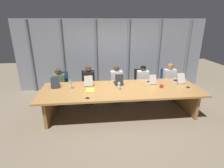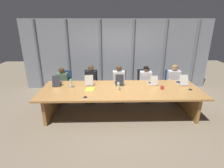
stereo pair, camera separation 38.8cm
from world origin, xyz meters
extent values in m
plane|color=#7F705B|center=(0.00, 0.00, 0.00)|extent=(14.14, 14.14, 0.00)
cube|color=#B77F42|center=(0.00, 0.00, 0.73)|extent=(4.42, 1.50, 0.05)
cube|color=black|center=(0.00, 0.00, 0.66)|extent=(3.76, 0.10, 0.06)
cube|color=olive|center=(-1.96, 0.00, 0.35)|extent=(0.08, 1.27, 0.70)
cube|color=olive|center=(1.96, 0.00, 0.35)|extent=(0.08, 1.27, 0.70)
cube|color=gray|center=(0.00, 2.16, 1.31)|extent=(7.07, 0.10, 2.62)
cylinder|color=slate|center=(-2.97, 2.10, 1.31)|extent=(0.12, 0.12, 2.57)
cylinder|color=slate|center=(-1.84, 2.10, 1.31)|extent=(0.12, 0.12, 2.57)
cylinder|color=slate|center=(-0.62, 2.10, 1.31)|extent=(0.12, 0.12, 2.57)
cylinder|color=slate|center=(0.60, 2.10, 1.31)|extent=(0.12, 0.12, 2.57)
cylinder|color=slate|center=(1.79, 2.10, 1.31)|extent=(0.12, 0.12, 2.57)
cylinder|color=slate|center=(2.97, 2.10, 1.31)|extent=(0.12, 0.12, 2.57)
cube|color=#2D2D33|center=(-1.86, 0.48, 0.76)|extent=(0.25, 0.35, 0.02)
cube|color=black|center=(-1.86, 0.50, 0.77)|extent=(0.20, 0.20, 0.00)
cube|color=#2D2D33|center=(-1.83, 0.25, 0.91)|extent=(0.23, 0.16, 0.29)
cube|color=black|center=(-1.83, 0.26, 0.92)|extent=(0.21, 0.14, 0.26)
cube|color=beige|center=(-0.92, 0.47, 0.76)|extent=(0.27, 0.34, 0.02)
cube|color=black|center=(-0.92, 0.50, 0.77)|extent=(0.22, 0.20, 0.00)
cube|color=beige|center=(-0.90, 0.28, 0.92)|extent=(0.24, 0.09, 0.30)
cube|color=black|center=(-0.90, 0.29, 0.92)|extent=(0.22, 0.08, 0.27)
cube|color=#2D2D33|center=(-0.03, 0.46, 0.76)|extent=(0.25, 0.35, 0.02)
cube|color=black|center=(-0.03, 0.49, 0.77)|extent=(0.21, 0.20, 0.00)
cube|color=#2D2D33|center=(-0.02, 0.25, 0.93)|extent=(0.24, 0.10, 0.32)
cube|color=black|center=(-0.02, 0.26, 0.93)|extent=(0.21, 0.08, 0.28)
cube|color=beige|center=(0.97, 0.43, 0.76)|extent=(0.24, 0.32, 0.02)
cube|color=black|center=(0.97, 0.45, 0.77)|extent=(0.20, 0.18, 0.00)
cube|color=beige|center=(0.98, 0.24, 0.91)|extent=(0.22, 0.11, 0.28)
cube|color=black|center=(0.98, 0.25, 0.91)|extent=(0.20, 0.09, 0.25)
cube|color=beige|center=(1.84, 0.46, 0.76)|extent=(0.27, 0.35, 0.02)
cube|color=black|center=(1.84, 0.48, 0.77)|extent=(0.22, 0.20, 0.00)
cube|color=beige|center=(1.86, 0.23, 0.92)|extent=(0.25, 0.14, 0.30)
cube|color=black|center=(1.85, 0.24, 0.92)|extent=(0.23, 0.12, 0.26)
cube|color=navy|center=(-1.86, 1.07, 0.42)|extent=(0.55, 0.55, 0.08)
cube|color=navy|center=(-1.82, 1.29, 0.70)|extent=(0.45, 0.19, 0.49)
cylinder|color=#262628|center=(-1.86, 1.07, 0.21)|extent=(0.05, 0.05, 0.34)
cylinder|color=black|center=(-1.86, 1.07, 0.02)|extent=(0.60, 0.60, 0.04)
cube|color=black|center=(-0.92, 1.07, 0.42)|extent=(0.50, 0.50, 0.08)
cube|color=black|center=(-0.93, 1.29, 0.71)|extent=(0.44, 0.13, 0.50)
cylinder|color=#262628|center=(-0.92, 1.07, 0.21)|extent=(0.05, 0.05, 0.34)
cylinder|color=black|center=(-0.92, 1.07, 0.02)|extent=(0.60, 0.60, 0.04)
cube|color=black|center=(0.01, 1.07, 0.42)|extent=(0.55, 0.55, 0.08)
cube|color=black|center=(0.04, 1.29, 0.69)|extent=(0.44, 0.18, 0.47)
cylinder|color=#262628|center=(0.01, 1.07, 0.21)|extent=(0.05, 0.05, 0.34)
cylinder|color=black|center=(0.01, 1.07, 0.02)|extent=(0.60, 0.60, 0.04)
cube|color=black|center=(0.92, 1.07, 0.42)|extent=(0.54, 0.54, 0.08)
cube|color=black|center=(0.89, 1.29, 0.71)|extent=(0.44, 0.17, 0.51)
cylinder|color=#262628|center=(0.92, 1.07, 0.21)|extent=(0.05, 0.05, 0.34)
cylinder|color=black|center=(0.92, 1.07, 0.02)|extent=(0.60, 0.60, 0.04)
cube|color=navy|center=(1.86, 1.07, 0.42)|extent=(0.48, 0.48, 0.08)
cube|color=navy|center=(1.86, 1.29, 0.70)|extent=(0.43, 0.12, 0.49)
cylinder|color=#262628|center=(1.86, 1.07, 0.21)|extent=(0.05, 0.05, 0.34)
cylinder|color=black|center=(1.86, 1.07, 0.02)|extent=(0.60, 0.60, 0.04)
cube|color=#4C6B4C|center=(-1.87, 1.05, 0.69)|extent=(0.37, 0.23, 0.46)
sphere|color=brown|center=(-1.87, 1.05, 1.01)|extent=(0.19, 0.19, 0.19)
ellipsoid|color=#472D19|center=(-1.87, 1.05, 1.04)|extent=(0.19, 0.19, 0.14)
cylinder|color=#4C6B4C|center=(-1.72, 1.06, 0.73)|extent=(0.07, 0.14, 0.27)
cylinder|color=brown|center=(-1.71, 0.85, 0.61)|extent=(0.07, 0.30, 0.06)
cylinder|color=#4C6B4C|center=(-2.02, 1.05, 0.73)|extent=(0.07, 0.14, 0.27)
cylinder|color=brown|center=(-2.01, 0.84, 0.61)|extent=(0.07, 0.30, 0.06)
cylinder|color=#262833|center=(-1.76, 0.85, 0.43)|extent=(0.14, 0.40, 0.13)
cylinder|color=#262833|center=(-1.75, 0.67, 0.22)|extent=(0.11, 0.11, 0.44)
cylinder|color=#262833|center=(-1.96, 0.85, 0.43)|extent=(0.14, 0.40, 0.13)
cylinder|color=#262833|center=(-1.95, 0.67, 0.22)|extent=(0.11, 0.11, 0.44)
cube|color=black|center=(-0.91, 1.05, 0.72)|extent=(0.36, 0.24, 0.53)
sphere|color=#8C6647|center=(-0.91, 1.05, 1.08)|extent=(0.18, 0.18, 0.18)
ellipsoid|color=#472D19|center=(-0.91, 1.05, 1.11)|extent=(0.19, 0.19, 0.14)
cylinder|color=black|center=(-0.76, 1.04, 0.80)|extent=(0.08, 0.14, 0.27)
cylinder|color=#8C6647|center=(-0.77, 0.83, 0.68)|extent=(0.08, 0.30, 0.06)
cylinder|color=black|center=(-1.05, 1.06, 0.80)|extent=(0.08, 0.14, 0.27)
cylinder|color=#8C6647|center=(-1.06, 0.85, 0.68)|extent=(0.08, 0.30, 0.06)
cylinder|color=#262833|center=(-0.82, 0.85, 0.43)|extent=(0.15, 0.41, 0.13)
cylinder|color=#262833|center=(-0.83, 0.67, 0.22)|extent=(0.11, 0.11, 0.44)
cylinder|color=#262833|center=(-1.02, 0.86, 0.43)|extent=(0.15, 0.41, 0.13)
cylinder|color=#262833|center=(-1.03, 0.68, 0.22)|extent=(0.11, 0.11, 0.44)
cube|color=silver|center=(0.01, 1.05, 0.71)|extent=(0.40, 0.24, 0.51)
sphere|color=brown|center=(0.01, 1.05, 1.06)|extent=(0.18, 0.18, 0.18)
ellipsoid|color=#472D19|center=(0.01, 1.05, 1.09)|extent=(0.18, 0.18, 0.14)
cylinder|color=silver|center=(0.17, 1.06, 0.78)|extent=(0.08, 0.14, 0.27)
cylinder|color=brown|center=(0.19, 0.85, 0.66)|extent=(0.08, 0.30, 0.06)
cylinder|color=silver|center=(-0.15, 1.04, 0.78)|extent=(0.08, 0.14, 0.27)
cylinder|color=brown|center=(-0.14, 0.83, 0.66)|extent=(0.08, 0.30, 0.06)
cylinder|color=#262833|center=(0.12, 0.86, 0.43)|extent=(0.15, 0.41, 0.13)
cylinder|color=#262833|center=(0.13, 0.68, 0.22)|extent=(0.11, 0.11, 0.44)
cylinder|color=#262833|center=(-0.08, 0.85, 0.43)|extent=(0.15, 0.41, 0.13)
cylinder|color=#262833|center=(-0.07, 0.67, 0.22)|extent=(0.11, 0.11, 0.44)
cube|color=silver|center=(0.91, 1.05, 0.70)|extent=(0.40, 0.25, 0.50)
sphere|color=brown|center=(0.91, 1.05, 1.05)|extent=(0.18, 0.18, 0.18)
ellipsoid|color=black|center=(0.91, 1.05, 1.07)|extent=(0.18, 0.18, 0.13)
cylinder|color=silver|center=(1.07, 1.04, 0.76)|extent=(0.08, 0.14, 0.27)
cylinder|color=brown|center=(1.06, 0.83, 0.65)|extent=(0.09, 0.30, 0.06)
cylinder|color=silver|center=(0.75, 1.06, 0.76)|extent=(0.08, 0.14, 0.27)
cylinder|color=brown|center=(0.73, 0.86, 0.65)|extent=(0.09, 0.30, 0.06)
cylinder|color=#262833|center=(0.99, 0.84, 0.43)|extent=(0.16, 0.41, 0.13)
cylinder|color=#262833|center=(0.98, 0.66, 0.22)|extent=(0.11, 0.11, 0.44)
cylinder|color=#262833|center=(0.80, 0.86, 0.43)|extent=(0.16, 0.41, 0.13)
cylinder|color=#262833|center=(0.78, 0.68, 0.22)|extent=(0.11, 0.11, 0.44)
cube|color=silver|center=(1.86, 1.05, 0.72)|extent=(0.41, 0.23, 0.52)
sphere|color=tan|center=(1.86, 1.05, 1.08)|extent=(0.20, 0.20, 0.20)
ellipsoid|color=olive|center=(1.86, 1.05, 1.11)|extent=(0.20, 0.20, 0.15)
cylinder|color=silver|center=(2.03, 1.05, 0.79)|extent=(0.07, 0.14, 0.27)
cylinder|color=tan|center=(2.02, 0.84, 0.67)|extent=(0.07, 0.30, 0.06)
cylinder|color=silver|center=(1.69, 1.06, 0.79)|extent=(0.07, 0.14, 0.27)
cylinder|color=tan|center=(1.68, 0.85, 0.67)|extent=(0.07, 0.30, 0.06)
cylinder|color=#262833|center=(1.95, 0.85, 0.43)|extent=(0.14, 0.40, 0.13)
cylinder|color=#262833|center=(1.95, 0.67, 0.22)|extent=(0.11, 0.11, 0.44)
cylinder|color=#262833|center=(1.75, 0.85, 0.43)|extent=(0.14, 0.40, 0.13)
cylinder|color=#262833|center=(1.75, 0.67, 0.22)|extent=(0.11, 0.11, 0.44)
cylinder|color=#ADD1B2|center=(-0.07, -0.09, 0.86)|extent=(0.07, 0.07, 0.21)
cylinder|color=white|center=(-0.07, -0.09, 0.85)|extent=(0.07, 0.07, 0.06)
cylinder|color=white|center=(-0.07, -0.09, 0.97)|extent=(0.04, 0.04, 0.02)
cylinder|color=#ADD1B2|center=(-1.40, 0.15, 0.87)|extent=(0.07, 0.07, 0.24)
cylinder|color=white|center=(-1.40, 0.15, 0.86)|extent=(0.07, 0.07, 0.07)
cylinder|color=green|center=(-1.40, 0.15, 1.01)|extent=(0.04, 0.04, 0.02)
cylinder|color=#B2332D|center=(1.14, -0.04, 0.80)|extent=(0.08, 0.08, 0.10)
torus|color=#B2332D|center=(1.19, -0.04, 0.80)|extent=(0.07, 0.01, 0.07)
cone|color=black|center=(1.91, -0.10, 0.77)|extent=(0.11, 0.11, 0.03)
cone|color=black|center=(-0.92, -0.54, 0.77)|extent=(0.11, 0.11, 0.03)
cube|color=yellow|center=(-0.85, -0.05, 0.76)|extent=(0.25, 0.32, 0.02)
cylinder|color=silver|center=(-0.85, -0.20, 0.77)|extent=(0.21, 0.03, 0.01)
camera|label=1|loc=(-0.75, -4.51, 2.54)|focal=28.23mm
camera|label=2|loc=(-0.36, -4.54, 2.54)|focal=28.23mm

